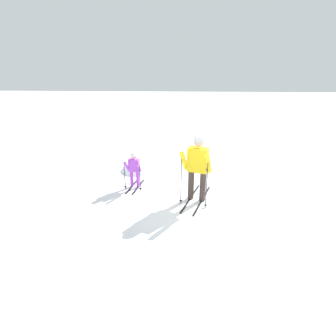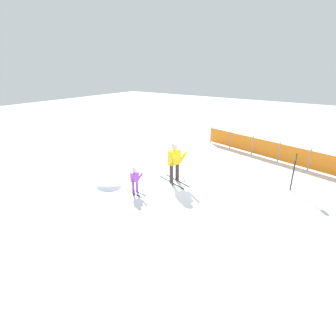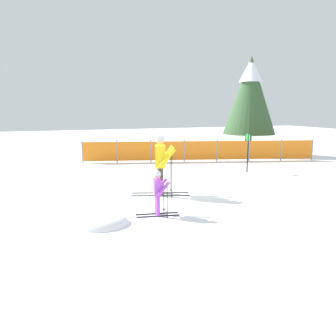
{
  "view_description": "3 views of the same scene",
  "coord_description": "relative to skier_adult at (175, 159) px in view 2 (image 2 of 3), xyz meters",
  "views": [
    {
      "loc": [
        5.85,
        -0.61,
        3.31
      ],
      "look_at": [
        -0.48,
        -0.94,
        0.8
      ],
      "focal_mm": 28.0,
      "sensor_mm": 36.0,
      "label": 1
    },
    {
      "loc": [
        5.37,
        -8.72,
        4.65
      ],
      "look_at": [
        -0.23,
        -0.74,
        0.82
      ],
      "focal_mm": 28.0,
      "sensor_mm": 36.0,
      "label": 2
    },
    {
      "loc": [
        -3.28,
        -8.82,
        2.44
      ],
      "look_at": [
        -0.36,
        -0.99,
        0.92
      ],
      "focal_mm": 35.0,
      "sensor_mm": 36.0,
      "label": 3
    }
  ],
  "objects": [
    {
      "name": "ground_plane",
      "position": [
        0.27,
        0.19,
        -1.05
      ],
      "size": [
        60.0,
        60.0,
        0.0
      ],
      "primitive_type": "plane",
      "color": "white"
    },
    {
      "name": "skier_adult",
      "position": [
        0.0,
        0.0,
        0.0
      ],
      "size": [
        1.69,
        0.92,
        1.76
      ],
      "rotation": [
        0.0,
        0.0,
        -0.32
      ],
      "color": "black",
      "rests_on": "ground_plane"
    },
    {
      "name": "skier_child",
      "position": [
        -0.68,
        -1.73,
        -0.43
      ],
      "size": [
        1.02,
        0.52,
        1.06
      ],
      "rotation": [
        0.0,
        0.0,
        -0.18
      ],
      "color": "black",
      "rests_on": "ground_plane"
    },
    {
      "name": "safety_fence",
      "position": [
        3.69,
        4.99,
        -0.53
      ],
      "size": [
        10.47,
        2.99,
        1.04
      ],
      "rotation": [
        0.0,
        0.0,
        -0.27
      ],
      "color": "gray",
      "rests_on": "ground_plane"
    },
    {
      "name": "trail_marker",
      "position": [
        4.23,
        2.0,
        -0.11
      ],
      "size": [
        0.05,
        0.28,
        1.53
      ],
      "color": "black",
      "rests_on": "ground_plane"
    },
    {
      "name": "snow_mound",
      "position": [
        -2.01,
        -1.89,
        -1.05
      ],
      "size": [
        1.17,
        0.99,
        0.47
      ],
      "primitive_type": "ellipsoid",
      "color": "white",
      "rests_on": "ground_plane"
    }
  ]
}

